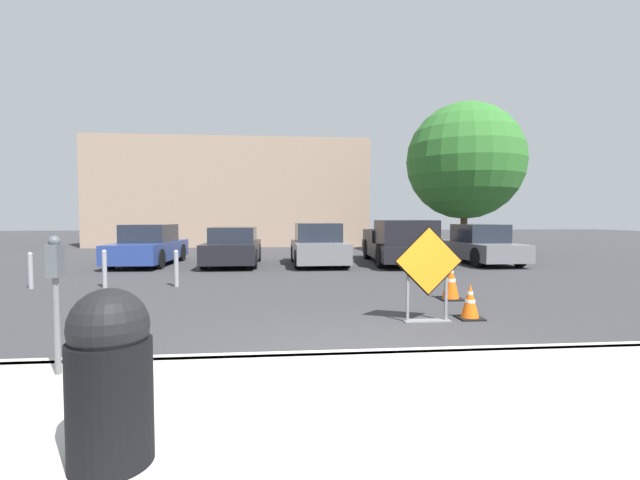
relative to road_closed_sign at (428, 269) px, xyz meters
The scene contains 18 objects.
ground_plane 8.29m from the road_closed_sign, 99.84° to the left, with size 96.00×96.00×0.00m, color #333335.
sidewalk_strip 3.75m from the road_closed_sign, 112.61° to the right, with size 30.01×3.02×0.14m.
curb_lip 2.48m from the road_closed_sign, 126.97° to the right, with size 30.01×0.20×0.14m.
road_closed_sign is the anchor object (origin of this frame).
traffic_cone_nearest 0.98m from the road_closed_sign, 10.76° to the left, with size 0.40×0.40×0.59m.
traffic_cone_second 2.22m from the road_closed_sign, 58.31° to the left, with size 0.47×0.47×0.80m.
parked_car_nearest 11.79m from the road_closed_sign, 127.44° to the left, with size 1.91×4.47×1.47m.
parked_car_second 9.88m from the road_closed_sign, 114.53° to the left, with size 1.84×4.15×1.37m.
parked_car_third 8.89m from the road_closed_sign, 96.64° to the left, with size 1.92×4.10×1.51m.
pickup_truck 9.05m from the road_closed_sign, 77.09° to the left, with size 2.35×5.62×1.63m.
parked_car_fourth 10.15m from the road_closed_sign, 59.75° to the left, with size 1.82×4.24×1.46m.
trash_bin 5.25m from the road_closed_sign, 131.01° to the right, with size 0.51×0.51×1.11m.
bollard_nearest 6.42m from the road_closed_sign, 140.60° to the left, with size 0.12×0.12×0.91m.
bollard_second 7.80m from the road_closed_sign, 148.56° to the left, with size 0.12×0.12×0.93m.
bollard_third 9.29m from the road_closed_sign, 154.04° to the left, with size 0.12×0.12×0.88m.
parking_meter 5.13m from the road_closed_sign, 153.33° to the right, with size 0.11×0.15×1.38m.
building_facade_backdrop 21.83m from the road_closed_sign, 104.37° to the left, with size 16.64×5.00×6.48m.
street_tree_behind_lot 15.01m from the road_closed_sign, 64.04° to the left, with size 5.50×5.50×7.17m.
Camera 1 is at (-0.96, -4.82, 1.68)m, focal length 24.00 mm.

